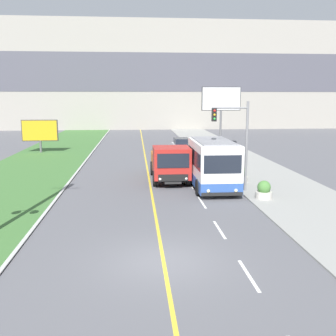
% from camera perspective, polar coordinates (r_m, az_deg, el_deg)
% --- Properties ---
extents(ground_plane, '(300.00, 300.00, 0.00)m').
position_cam_1_polar(ground_plane, '(14.63, -0.67, -13.32)').
color(ground_plane, '#56565B').
extents(lane_marking_centre, '(2.88, 140.00, 0.01)m').
position_cam_1_polar(lane_marking_centre, '(15.98, 0.12, -11.21)').
color(lane_marking_centre, gold).
rests_on(lane_marking_centre, ground_plane).
extents(apartment_block_background, '(80.00, 8.04, 19.54)m').
position_cam_1_polar(apartment_block_background, '(76.03, -4.16, 13.16)').
color(apartment_block_background, gray).
rests_on(apartment_block_background, ground_plane).
extents(city_bus, '(2.62, 5.73, 3.18)m').
position_cam_1_polar(city_bus, '(25.18, 6.54, 0.47)').
color(city_bus, white).
rests_on(city_bus, ground_plane).
extents(dump_truck, '(2.52, 6.76, 2.58)m').
position_cam_1_polar(dump_truck, '(27.07, 0.34, 0.57)').
color(dump_truck, black).
rests_on(dump_truck, ground_plane).
extents(car_distant, '(1.80, 4.30, 1.45)m').
position_cam_1_polar(car_distant, '(43.00, 1.97, 3.33)').
color(car_distant, silver).
rests_on(car_distant, ground_plane).
extents(traffic_light_mast, '(2.28, 0.32, 5.61)m').
position_cam_1_polar(traffic_light_mast, '(24.40, 9.87, 4.76)').
color(traffic_light_mast, slate).
rests_on(traffic_light_mast, ground_plane).
extents(billboard_large, '(4.53, 0.24, 7.04)m').
position_cam_1_polar(billboard_large, '(46.20, 7.72, 9.57)').
color(billboard_large, '#59595B').
rests_on(billboard_large, ground_plane).
extents(billboard_small, '(3.76, 0.24, 3.51)m').
position_cam_1_polar(billboard_small, '(43.98, -18.11, 5.11)').
color(billboard_small, '#59595B').
rests_on(billboard_small, ground_plane).
extents(planter_round_near, '(0.96, 0.96, 1.05)m').
position_cam_1_polar(planter_round_near, '(23.34, 13.74, -3.22)').
color(planter_round_near, '#B7B2A8').
rests_on(planter_round_near, sidewalk_right).
extents(planter_round_second, '(0.94, 0.94, 1.03)m').
position_cam_1_polar(planter_round_second, '(27.57, 10.54, -1.06)').
color(planter_round_second, '#B7B2A8').
rests_on(planter_round_second, sidewalk_right).
extents(planter_round_third, '(0.97, 0.97, 1.04)m').
position_cam_1_polar(planter_round_third, '(31.91, 8.40, 0.53)').
color(planter_round_third, '#B7B2A8').
rests_on(planter_round_third, sidewalk_right).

